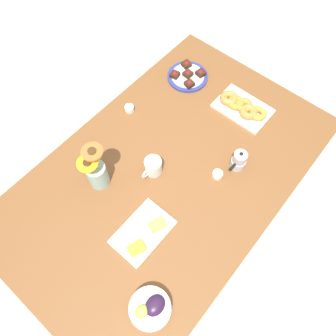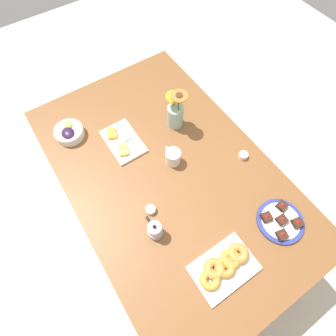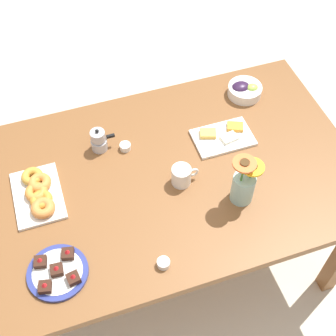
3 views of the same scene
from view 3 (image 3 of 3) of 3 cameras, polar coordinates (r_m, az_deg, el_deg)
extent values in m
plane|color=beige|center=(2.58, 0.00, -10.51)|extent=(6.00, 6.00, 0.00)
cube|color=brown|center=(1.97, 0.00, -1.06)|extent=(1.60, 1.00, 0.04)
cube|color=brown|center=(2.50, -19.06, -2.89)|extent=(0.07, 0.07, 0.70)
cube|color=brown|center=(2.71, 11.72, 5.11)|extent=(0.07, 0.07, 0.70)
cylinder|color=white|center=(1.89, 1.63, -0.95)|extent=(0.08, 0.08, 0.09)
cylinder|color=brown|center=(1.86, 1.66, -0.27)|extent=(0.07, 0.07, 0.00)
torus|color=white|center=(1.90, 3.11, -0.54)|extent=(0.05, 0.01, 0.05)
cylinder|color=white|center=(2.28, 9.33, 9.30)|extent=(0.16, 0.16, 0.05)
ellipsoid|color=#2D1938|center=(2.26, 8.85, 9.70)|extent=(0.09, 0.07, 0.04)
ellipsoid|color=#9EC14C|center=(2.26, 10.23, 9.59)|extent=(0.06, 0.05, 0.04)
cube|color=white|center=(2.08, 6.71, 3.70)|extent=(0.26, 0.17, 0.01)
cube|color=#EFB74C|center=(2.07, 4.90, 4.21)|extent=(0.08, 0.07, 0.02)
cube|color=white|center=(2.07, 7.47, 3.68)|extent=(0.08, 0.06, 0.01)
cube|color=orange|center=(2.11, 8.18, 5.01)|extent=(0.08, 0.07, 0.02)
cube|color=white|center=(1.95, -15.58, -3.25)|extent=(0.19, 0.28, 0.01)
torus|color=orange|center=(1.88, -14.99, -4.73)|extent=(0.12, 0.12, 0.04)
torus|color=orange|center=(1.91, -15.19, -3.76)|extent=(0.11, 0.11, 0.03)
torus|color=orange|center=(1.93, -15.77, -2.85)|extent=(0.12, 0.12, 0.03)
torus|color=orange|center=(1.95, -15.37, -1.72)|extent=(0.10, 0.10, 0.04)
torus|color=gold|center=(1.98, -16.22, -0.99)|extent=(0.10, 0.10, 0.03)
cylinder|color=white|center=(2.03, -5.24, 2.61)|extent=(0.05, 0.05, 0.03)
cylinder|color=#C68923|center=(2.02, -5.26, 2.79)|extent=(0.04, 0.04, 0.01)
cylinder|color=white|center=(1.73, -0.55, -11.53)|extent=(0.05, 0.05, 0.03)
cylinder|color=maroon|center=(1.72, -0.56, -11.38)|extent=(0.04, 0.04, 0.01)
cylinder|color=navy|center=(1.76, -13.29, -12.30)|extent=(0.22, 0.22, 0.01)
cylinder|color=white|center=(1.76, -13.30, -12.27)|extent=(0.18, 0.18, 0.01)
cube|color=#381E14|center=(1.77, -15.30, -10.98)|extent=(0.05, 0.05, 0.02)
cone|color=red|center=(1.76, -15.43, -10.71)|extent=(0.02, 0.02, 0.01)
cube|color=#381E14|center=(1.76, -12.11, -10.19)|extent=(0.05, 0.05, 0.02)
cone|color=red|center=(1.75, -12.22, -9.91)|extent=(0.02, 0.02, 0.01)
cube|color=#381E14|center=(1.73, -14.76, -13.85)|extent=(0.05, 0.05, 0.02)
cone|color=red|center=(1.71, -14.89, -13.59)|extent=(0.02, 0.02, 0.01)
cube|color=#381E14|center=(1.72, -11.45, -13.04)|extent=(0.05, 0.05, 0.02)
cone|color=red|center=(1.70, -11.56, -12.78)|extent=(0.02, 0.02, 0.01)
cube|color=#381E14|center=(1.74, -13.41, -12.00)|extent=(0.05, 0.05, 0.02)
cone|color=red|center=(1.73, -13.53, -11.73)|extent=(0.02, 0.02, 0.01)
cylinder|color=#99C1B7|center=(1.85, 9.10, -2.42)|extent=(0.09, 0.09, 0.14)
cylinder|color=#3D702D|center=(1.75, 9.10, -0.53)|extent=(0.01, 0.01, 0.10)
cylinder|color=orange|center=(1.70, 9.32, 0.56)|extent=(0.09, 0.09, 0.01)
cylinder|color=#472D14|center=(1.70, 9.35, 0.68)|extent=(0.04, 0.04, 0.01)
cylinder|color=#3D702D|center=(1.78, 10.12, -0.54)|extent=(0.01, 0.01, 0.06)
cylinder|color=yellow|center=(1.75, 10.28, 0.12)|extent=(0.09, 0.09, 0.01)
cylinder|color=#472D14|center=(1.75, 10.31, 0.24)|extent=(0.04, 0.04, 0.01)
cylinder|color=#B7B7BC|center=(2.04, -8.37, 2.87)|extent=(0.07, 0.07, 0.05)
cylinder|color=#B7B7BC|center=(2.02, -8.47, 3.40)|extent=(0.05, 0.05, 0.01)
cylinder|color=#B7B7BC|center=(2.00, -8.56, 3.89)|extent=(0.06, 0.06, 0.04)
sphere|color=black|center=(1.98, -8.66, 4.47)|extent=(0.02, 0.02, 0.02)
cube|color=black|center=(2.02, -7.03, 3.89)|extent=(0.04, 0.01, 0.01)
camera|label=1|loc=(1.80, 16.43, 45.01)|focal=35.00mm
camera|label=2|loc=(1.49, -29.34, 34.35)|focal=28.00mm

